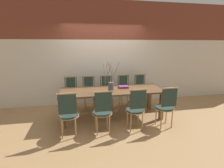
{
  "coord_description": "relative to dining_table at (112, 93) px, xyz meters",
  "views": [
    {
      "loc": [
        -0.86,
        -4.23,
        1.88
      ],
      "look_at": [
        0.0,
        0.0,
        0.9
      ],
      "focal_mm": 28.0,
      "sensor_mm": 36.0,
      "label": 1
    }
  ],
  "objects": [
    {
      "name": "chair_near_left",
      "position": [
        -0.36,
        -0.79,
        -0.14
      ],
      "size": [
        0.43,
        0.43,
        0.97
      ],
      "color": "#233833",
      "rests_on": "ground_plane"
    },
    {
      "name": "chair_near_right",
      "position": [
        1.09,
        -0.79,
        -0.14
      ],
      "size": [
        0.43,
        0.43,
        0.97
      ],
      "color": "#233833",
      "rests_on": "ground_plane"
    },
    {
      "name": "dining_table",
      "position": [
        0.0,
        0.0,
        0.0
      ],
      "size": [
        2.62,
        0.96,
        0.75
      ],
      "color": "brown",
      "rests_on": "ground_plane"
    },
    {
      "name": "wall_rear",
      "position": [
        0.0,
        1.32,
        0.94
      ],
      "size": [
        12.0,
        0.06,
        3.2
      ],
      "color": "beige",
      "rests_on": "ground_plane"
    },
    {
      "name": "chair_far_center",
      "position": [
        -0.0,
        0.79,
        -0.14
      ],
      "size": [
        0.43,
        0.43,
        0.97
      ],
      "rotation": [
        0.0,
        0.0,
        3.14
      ],
      "color": "#233833",
      "rests_on": "ground_plane"
    },
    {
      "name": "chair_far_right",
      "position": [
        0.54,
        0.79,
        -0.14
      ],
      "size": [
        0.43,
        0.43,
        0.97
      ],
      "rotation": [
        0.0,
        0.0,
        3.14
      ],
      "color": "#233833",
      "rests_on": "ground_plane"
    },
    {
      "name": "ground_plane",
      "position": [
        0.0,
        0.0,
        -0.66
      ],
      "size": [
        16.0,
        16.0,
        0.0
      ],
      "primitive_type": "plane",
      "color": "#A87F51"
    },
    {
      "name": "chair_near_leftend",
      "position": [
        -1.07,
        -0.79,
        -0.14
      ],
      "size": [
        0.43,
        0.43,
        0.97
      ],
      "color": "#233833",
      "rests_on": "ground_plane"
    },
    {
      "name": "chair_far_leftend",
      "position": [
        -1.05,
        0.79,
        -0.14
      ],
      "size": [
        0.43,
        0.43,
        0.97
      ],
      "rotation": [
        0.0,
        0.0,
        3.14
      ],
      "color": "#233833",
      "rests_on": "ground_plane"
    },
    {
      "name": "vase_centerpiece",
      "position": [
        -0.05,
        -0.09,
        0.21
      ],
      "size": [
        0.37,
        0.36,
        0.75
      ],
      "color": "#4C5156",
      "rests_on": "dining_table"
    },
    {
      "name": "book_stack",
      "position": [
        0.33,
        0.11,
        0.12
      ],
      "size": [
        0.27,
        0.2,
        0.05
      ],
      "color": "maroon",
      "rests_on": "dining_table"
    },
    {
      "name": "chair_far_left",
      "position": [
        -0.53,
        0.79,
        -0.14
      ],
      "size": [
        0.43,
        0.43,
        0.97
      ],
      "rotation": [
        0.0,
        0.0,
        3.14
      ],
      "color": "#233833",
      "rests_on": "ground_plane"
    },
    {
      "name": "chair_near_center",
      "position": [
        0.38,
        -0.79,
        -0.14
      ],
      "size": [
        0.43,
        0.43,
        0.97
      ],
      "color": "#233833",
      "rests_on": "ground_plane"
    },
    {
      "name": "chair_far_rightend",
      "position": [
        1.09,
        0.79,
        -0.14
      ],
      "size": [
        0.43,
        0.43,
        0.97
      ],
      "rotation": [
        0.0,
        0.0,
        3.14
      ],
      "color": "#233833",
      "rests_on": "ground_plane"
    }
  ]
}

